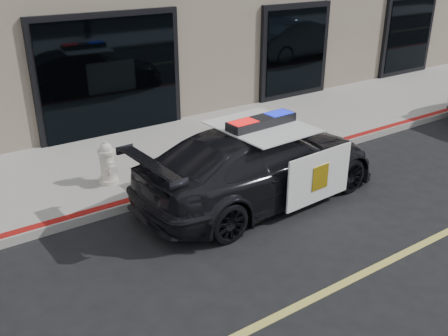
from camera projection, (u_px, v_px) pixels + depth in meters
ground at (379, 266)px, 7.05m from camera, size 120.00×120.00×0.00m
sidewalk_n at (189, 148)px, 10.98m from camera, size 60.00×3.50×0.15m
police_car at (260, 163)px, 8.68m from camera, size 2.42×4.85×1.52m
fire_hydrant at (108, 164)px, 9.04m from camera, size 0.36×0.50×0.80m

